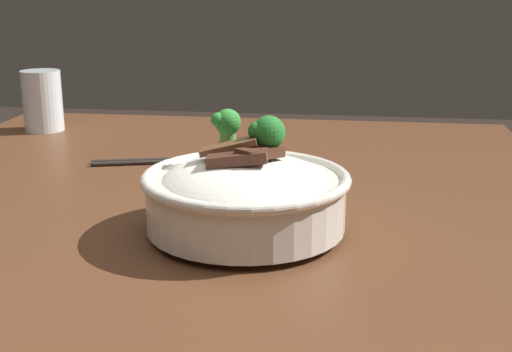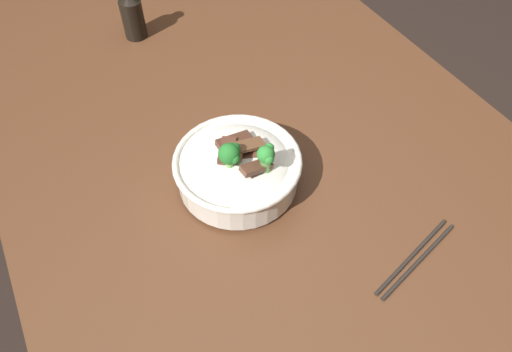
{
  "view_description": "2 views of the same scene",
  "coord_description": "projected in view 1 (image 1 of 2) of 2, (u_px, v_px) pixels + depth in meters",
  "views": [
    {
      "loc": [
        -0.62,
        -0.19,
        1.08
      ],
      "look_at": [
        0.08,
        -0.1,
        0.87
      ],
      "focal_mm": 47.74,
      "sensor_mm": 36.0,
      "label": 1
    },
    {
      "loc": [
        0.63,
        -0.33,
        1.52
      ],
      "look_at": [
        0.13,
        -0.06,
        0.83
      ],
      "focal_mm": 33.96,
      "sensor_mm": 36.0,
      "label": 2
    }
  ],
  "objects": [
    {
      "name": "drinking_glass",
      "position": [
        43.0,
        105.0,
        1.31
      ],
      "size": [
        0.07,
        0.07,
        0.12
      ],
      "color": "white",
      "rests_on": "dining_table"
    },
    {
      "name": "chopsticks_pair",
      "position": [
        156.0,
        161.0,
        1.08
      ],
      "size": [
        0.07,
        0.2,
        0.01
      ],
      "color": "#28231E",
      "rests_on": "dining_table"
    },
    {
      "name": "rice_bowl",
      "position": [
        246.0,
        192.0,
        0.77
      ],
      "size": [
        0.24,
        0.24,
        0.13
      ],
      "color": "silver",
      "rests_on": "dining_table"
    }
  ]
}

